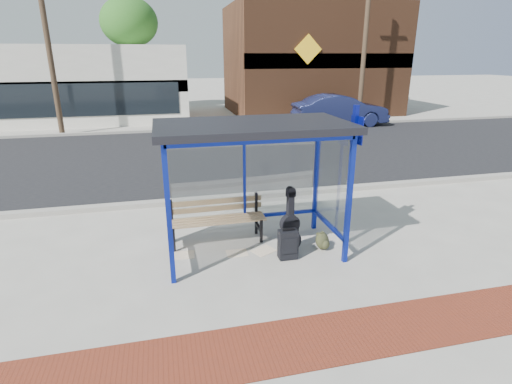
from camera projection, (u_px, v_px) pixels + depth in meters
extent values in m
plane|color=#B2ADA0|center=(253.00, 251.00, 7.51)|extent=(120.00, 120.00, 0.00)
cube|color=maroon|center=(299.00, 343.00, 5.11)|extent=(60.00, 1.00, 0.01)
cube|color=gray|center=(228.00, 198.00, 10.15)|extent=(60.00, 0.25, 0.12)
cube|color=black|center=(205.00, 154.00, 14.86)|extent=(60.00, 10.00, 0.00)
cube|color=gray|center=(193.00, 129.00, 19.54)|extent=(60.00, 0.25, 0.12)
cube|color=#B2ADA0|center=(190.00, 124.00, 21.30)|extent=(60.00, 4.00, 0.01)
cube|color=navy|center=(169.00, 217.00, 6.11)|extent=(0.08, 0.08, 2.30)
cube|color=navy|center=(349.00, 201.00, 6.77)|extent=(0.08, 0.08, 2.30)
cube|color=navy|center=(166.00, 187.00, 7.49)|extent=(0.08, 0.08, 2.30)
cube|color=navy|center=(316.00, 176.00, 8.15)|extent=(0.08, 0.08, 2.30)
cube|color=navy|center=(244.00, 125.00, 7.46)|extent=(3.00, 0.08, 0.08)
cube|color=navy|center=(264.00, 141.00, 6.08)|extent=(3.00, 0.08, 0.08)
cube|color=navy|center=(163.00, 136.00, 6.44)|extent=(0.08, 1.50, 0.08)
cube|color=navy|center=(335.00, 129.00, 7.10)|extent=(0.08, 1.50, 0.08)
cube|color=navy|center=(245.00, 217.00, 8.07)|extent=(3.00, 0.08, 0.06)
cube|color=navy|center=(171.00, 240.00, 7.05)|extent=(0.08, 1.50, 0.06)
cube|color=navy|center=(329.00, 224.00, 7.70)|extent=(0.08, 1.50, 0.06)
cube|color=navy|center=(244.00, 172.00, 7.76)|extent=(0.05, 0.05, 1.90)
cube|color=silver|center=(244.00, 174.00, 7.77)|extent=(2.84, 0.01, 1.82)
cube|color=silver|center=(167.00, 192.00, 6.75)|extent=(0.02, 1.34, 1.82)
cube|color=silver|center=(332.00, 179.00, 7.41)|extent=(0.02, 1.34, 1.82)
cube|color=black|center=(253.00, 126.00, 6.74)|extent=(3.30, 1.80, 0.12)
cube|color=silver|center=(15.00, 85.00, 21.44)|extent=(18.00, 6.00, 4.00)
cube|color=#59331E|center=(310.00, 60.00, 25.24)|extent=(10.00, 7.00, 6.40)
cube|color=black|center=(333.00, 61.00, 22.07)|extent=(10.00, 0.10, 0.80)
cube|color=yellow|center=(308.00, 49.00, 21.45)|extent=(1.56, 0.06, 1.56)
cylinder|color=#4C3826|center=(134.00, 71.00, 26.28)|extent=(0.36, 0.36, 5.00)
ellipsoid|color=#255A19|center=(129.00, 22.00, 25.30)|extent=(3.60, 3.60, 3.06)
cylinder|color=#4C3826|center=(350.00, 69.00, 29.67)|extent=(0.36, 0.36, 5.00)
ellipsoid|color=#255A19|center=(353.00, 26.00, 28.70)|extent=(3.60, 3.60, 3.06)
cylinder|color=#4C3826|center=(48.00, 43.00, 17.22)|extent=(0.24, 0.24, 8.00)
cylinder|color=#4C3826|center=(365.00, 45.00, 20.51)|extent=(0.24, 0.24, 8.00)
cube|color=black|center=(174.00, 240.00, 7.42)|extent=(0.05, 0.05, 0.47)
cube|color=black|center=(172.00, 221.00, 7.73)|extent=(0.05, 0.05, 0.89)
cube|color=black|center=(173.00, 236.00, 7.61)|extent=(0.06, 0.43, 0.05)
cube|color=black|center=(261.00, 231.00, 7.81)|extent=(0.05, 0.05, 0.47)
cube|color=black|center=(256.00, 213.00, 8.11)|extent=(0.05, 0.05, 0.89)
cube|color=black|center=(259.00, 227.00, 7.99)|extent=(0.06, 0.43, 0.05)
cube|color=tan|center=(218.00, 223.00, 7.57)|extent=(1.89, 0.11, 0.04)
cube|color=tan|center=(217.00, 221.00, 7.67)|extent=(1.89, 0.11, 0.04)
cube|color=tan|center=(216.00, 219.00, 7.78)|extent=(1.89, 0.11, 0.04)
cube|color=tan|center=(215.00, 217.00, 7.89)|extent=(1.89, 0.11, 0.04)
cube|color=tan|center=(215.00, 208.00, 7.87)|extent=(1.89, 0.05, 0.11)
cube|color=tan|center=(214.00, 201.00, 7.82)|extent=(1.89, 0.05, 0.11)
cylinder|color=black|center=(289.00, 241.00, 7.43)|extent=(0.45, 0.18, 0.44)
cylinder|color=black|center=(290.00, 224.00, 7.32)|extent=(0.38, 0.17, 0.37)
cube|color=black|center=(290.00, 233.00, 7.38)|extent=(0.33, 0.17, 0.52)
cube|color=black|center=(290.00, 206.00, 7.21)|extent=(0.13, 0.12, 0.52)
cube|color=black|center=(291.00, 194.00, 7.13)|extent=(0.17, 0.13, 0.10)
cube|color=black|center=(288.00, 244.00, 7.17)|extent=(0.34, 0.22, 0.54)
cylinder|color=black|center=(281.00, 258.00, 7.22)|extent=(0.05, 0.20, 0.05)
cylinder|color=black|center=(294.00, 256.00, 7.28)|extent=(0.05, 0.20, 0.05)
cube|color=black|center=(288.00, 229.00, 7.07)|extent=(0.21, 0.04, 0.04)
cube|color=black|center=(290.00, 246.00, 7.06)|extent=(0.27, 0.02, 0.29)
ellipsoid|color=#30321B|center=(322.00, 241.00, 7.56)|extent=(0.34, 0.29, 0.33)
ellipsoid|color=#30321B|center=(326.00, 245.00, 7.49)|extent=(0.19, 0.16, 0.17)
cube|color=#30321B|center=(322.00, 233.00, 7.52)|extent=(0.10, 0.07, 0.03)
cube|color=navy|center=(351.00, 178.00, 7.41)|extent=(0.09, 0.09, 2.68)
cube|color=navy|center=(357.00, 130.00, 7.14)|extent=(0.09, 0.33, 0.50)
cube|color=white|center=(183.00, 255.00, 7.36)|extent=(0.44, 0.36, 0.01)
cube|color=white|center=(237.00, 253.00, 7.43)|extent=(0.40, 0.31, 0.01)
cube|color=white|center=(264.00, 251.00, 7.52)|extent=(0.52, 0.48, 0.01)
imported|color=#192048|center=(340.00, 110.00, 20.68)|extent=(4.91, 1.88, 1.60)
cylinder|color=#B8200D|center=(372.00, 115.00, 22.62)|extent=(0.17, 0.17, 0.52)
sphere|color=#B8200D|center=(372.00, 110.00, 22.53)|extent=(0.19, 0.19, 0.19)
cylinder|color=#B8200D|center=(372.00, 114.00, 22.59)|extent=(0.29, 0.13, 0.09)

